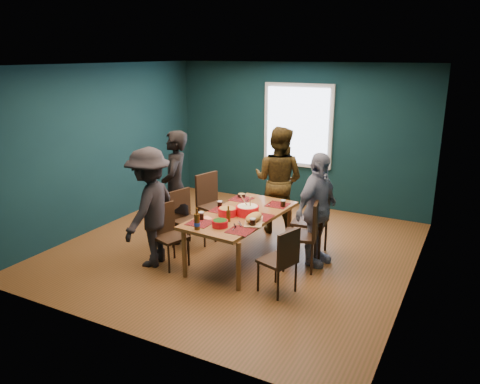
% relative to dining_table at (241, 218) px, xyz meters
% --- Properties ---
extents(room, '(5.01, 5.01, 2.71)m').
position_rel_dining_table_xyz_m(room, '(-0.23, 0.54, 0.74)').
color(room, brown).
rests_on(room, ground).
extents(dining_table, '(1.05, 1.89, 0.69)m').
position_rel_dining_table_xyz_m(dining_table, '(0.00, 0.00, 0.00)').
color(dining_table, brown).
rests_on(dining_table, floor).
extents(chair_left_far, '(0.56, 0.56, 1.01)m').
position_rel_dining_table_xyz_m(chair_left_far, '(-0.88, 0.65, -0.04)').
color(chair_left_far, black).
rests_on(chair_left_far, floor).
extents(chair_left_mid, '(0.48, 0.48, 0.88)m').
position_rel_dining_table_xyz_m(chair_left_mid, '(-0.98, 0.03, -0.11)').
color(chair_left_mid, black).
rests_on(chair_left_mid, floor).
extents(chair_left_near, '(0.49, 0.49, 0.86)m').
position_rel_dining_table_xyz_m(chair_left_near, '(-0.84, -0.61, -0.12)').
color(chair_left_near, black).
rests_on(chair_left_near, floor).
extents(chair_right_far, '(0.51, 0.51, 1.04)m').
position_rel_dining_table_xyz_m(chair_right_far, '(0.90, 0.64, -0.02)').
color(chair_right_far, black).
rests_on(chair_right_far, floor).
extents(chair_right_mid, '(0.53, 0.53, 0.98)m').
position_rel_dining_table_xyz_m(chair_right_mid, '(0.93, 0.15, -0.06)').
color(chair_right_mid, black).
rests_on(chair_right_mid, floor).
extents(chair_right_near, '(0.49, 0.49, 0.85)m').
position_rel_dining_table_xyz_m(chair_right_near, '(0.91, -0.66, -0.13)').
color(chair_right_near, black).
rests_on(chair_right_near, floor).
extents(person_far_left, '(0.64, 0.75, 1.75)m').
position_rel_dining_table_xyz_m(person_far_left, '(-1.22, 0.15, 0.25)').
color(person_far_left, black).
rests_on(person_far_left, floor).
extents(person_back, '(0.86, 0.67, 1.75)m').
position_rel_dining_table_xyz_m(person_back, '(0.02, 1.27, 0.25)').
color(person_back, black).
rests_on(person_back, floor).
extents(person_right, '(0.59, 0.99, 1.59)m').
position_rel_dining_table_xyz_m(person_right, '(0.98, 0.37, 0.17)').
color(person_right, silver).
rests_on(person_right, floor).
extents(person_near_left, '(0.76, 1.15, 1.66)m').
position_rel_dining_table_xyz_m(person_near_left, '(-1.04, -0.70, 0.20)').
color(person_near_left, black).
rests_on(person_near_left, floor).
extents(bowl_salad, '(0.26, 0.26, 0.11)m').
position_rel_dining_table_xyz_m(bowl_salad, '(-0.13, -0.15, 0.12)').
color(bowl_salad, red).
rests_on(bowl_salad, dining_table).
extents(bowl_dumpling, '(0.32, 0.32, 0.30)m').
position_rel_dining_table_xyz_m(bowl_dumpling, '(0.10, -0.01, 0.14)').
color(bowl_dumpling, red).
rests_on(bowl_dumpling, dining_table).
extents(bowl_herbs, '(0.21, 0.21, 0.09)m').
position_rel_dining_table_xyz_m(bowl_herbs, '(-0.00, -0.59, 0.11)').
color(bowl_herbs, red).
rests_on(bowl_herbs, dining_table).
extents(cutting_board, '(0.38, 0.58, 0.13)m').
position_rel_dining_table_xyz_m(cutting_board, '(0.31, -0.24, 0.12)').
color(cutting_board, tan).
rests_on(cutting_board, dining_table).
extents(small_bowl, '(0.13, 0.13, 0.05)m').
position_rel_dining_table_xyz_m(small_bowl, '(-0.35, 0.70, 0.09)').
color(small_bowl, black).
rests_on(small_bowl, dining_table).
extents(beer_bottle_a, '(0.08, 0.08, 0.29)m').
position_rel_dining_table_xyz_m(beer_bottle_a, '(-0.22, -0.80, 0.17)').
color(beer_bottle_a, '#472A0C').
rests_on(beer_bottle_a, dining_table).
extents(beer_bottle_b, '(0.05, 0.05, 0.21)m').
position_rel_dining_table_xyz_m(beer_bottle_b, '(-0.00, -0.36, 0.15)').
color(beer_bottle_b, '#472A0C').
rests_on(beer_bottle_b, dining_table).
extents(cola_glass_a, '(0.08, 0.08, 0.11)m').
position_rel_dining_table_xyz_m(cola_glass_a, '(-0.36, -0.47, 0.12)').
color(cola_glass_a, black).
rests_on(cola_glass_a, dining_table).
extents(cola_glass_b, '(0.08, 0.08, 0.11)m').
position_rel_dining_table_xyz_m(cola_glass_b, '(0.37, -0.38, 0.13)').
color(cola_glass_b, black).
rests_on(cola_glass_b, dining_table).
extents(cola_glass_c, '(0.08, 0.08, 0.10)m').
position_rel_dining_table_xyz_m(cola_glass_c, '(0.41, 0.55, 0.12)').
color(cola_glass_c, black).
rests_on(cola_glass_c, dining_table).
extents(cola_glass_d, '(0.07, 0.07, 0.10)m').
position_rel_dining_table_xyz_m(cola_glass_d, '(-0.40, 0.10, 0.12)').
color(cola_glass_d, black).
rests_on(cola_glass_d, dining_table).
extents(napkin_a, '(0.19, 0.19, 0.00)m').
position_rel_dining_table_xyz_m(napkin_a, '(0.35, 0.02, 0.07)').
color(napkin_a, '#EE8564').
rests_on(napkin_a, dining_table).
extents(napkin_b, '(0.21, 0.21, 0.00)m').
position_rel_dining_table_xyz_m(napkin_b, '(-0.34, -0.41, 0.07)').
color(napkin_b, '#EE8564').
rests_on(napkin_b, dining_table).
extents(napkin_c, '(0.17, 0.17, 0.00)m').
position_rel_dining_table_xyz_m(napkin_c, '(0.35, -0.67, 0.07)').
color(napkin_c, '#EE8564').
rests_on(napkin_c, dining_table).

